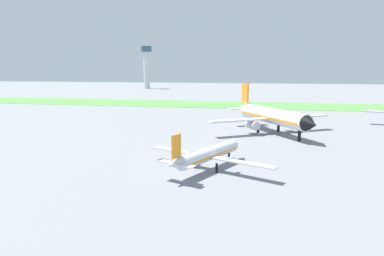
{
  "coord_description": "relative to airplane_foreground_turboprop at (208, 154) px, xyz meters",
  "views": [
    {
      "loc": [
        8.66,
        -59.41,
        14.3
      ],
      "look_at": [
        -4.78,
        5.43,
        3.0
      ],
      "focal_mm": 32.37,
      "sensor_mm": 36.0,
      "label": 1
    }
  ],
  "objects": [
    {
      "name": "ground_plane",
      "position": [
        -1.1,
        11.75,
        -2.29
      ],
      "size": [
        600.0,
        600.0,
        0.0
      ],
      "primitive_type": "plane",
      "color": "gray"
    },
    {
      "name": "grass_taxiway_strip",
      "position": [
        -1.1,
        92.71,
        -2.25
      ],
      "size": [
        360.0,
        28.0,
        0.08
      ],
      "primitive_type": "cube",
      "color": "#549342",
      "rests_on": "ground_plane"
    },
    {
      "name": "airplane_foreground_turboprop",
      "position": [
        0.0,
        0.0,
        0.0
      ],
      "size": [
        19.52,
        16.95,
        6.25
      ],
      "rotation": [
        0.0,
        0.0,
        1.14
      ],
      "color": "silver",
      "rests_on": "ground_plane"
    },
    {
      "name": "airplane_midfield_jet",
      "position": [
        9.39,
        31.58,
        1.58
      ],
      "size": [
        26.75,
        26.78,
        10.74
      ],
      "rotation": [
        0.0,
        0.0,
        5.28
      ],
      "color": "silver",
      "rests_on": "ground_plane"
    },
    {
      "name": "control_tower",
      "position": [
        -78.05,
        199.68,
        16.2
      ],
      "size": [
        8.0,
        8.0,
        30.8
      ],
      "color": "silver",
      "rests_on": "ground_plane"
    }
  ]
}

